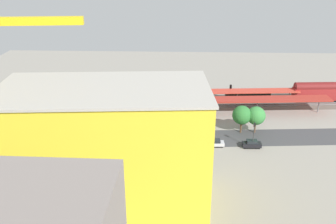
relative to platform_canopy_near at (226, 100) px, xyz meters
The scene contains 21 objects.
ground_plane 15.98m from the platform_canopy_near, 55.60° to the left, with size 172.12×172.12×0.00m, color gray.
rail_bed 12.65m from the platform_canopy_near, 43.07° to the right, with size 107.58×13.82×0.01m, color #665E54.
street_asphalt 18.63m from the platform_canopy_near, 61.31° to the left, with size 107.58×9.00×0.01m, color #424244.
track_rails 12.59m from the platform_canopy_near, 43.07° to the right, with size 107.27×15.63×0.12m.
platform_canopy_near is the anchor object (origin of this frame).
platform_canopy_far 8.75m from the platform_canopy_near, 65.48° to the right, with size 52.93×8.04×3.91m.
locomotive 14.15m from the platform_canopy_near, 127.49° to the right, with size 15.28×3.78×5.03m.
passenger_coach 31.65m from the platform_canopy_near, 159.54° to the right, with size 16.69×4.26×6.05m.
parked_car_0 20.49m from the platform_canopy_near, 101.22° to the left, with size 4.35×1.97×1.82m.
parked_car_1 20.36m from the platform_canopy_near, 76.78° to the left, with size 4.43×2.08×1.68m.
parked_car_2 23.40m from the platform_canopy_near, 56.86° to the left, with size 4.84×2.01×1.79m.
parked_car_3 28.81m from the platform_canopy_near, 42.55° to the left, with size 4.92×2.25×1.81m.
parked_car_4 34.55m from the platform_canopy_near, 34.29° to the left, with size 4.37×2.22×1.81m.
construction_building 49.39m from the platform_canopy_near, 59.54° to the left, with size 33.01×16.77×21.57m, color yellow.
construction_roof_slab 52.00m from the platform_canopy_near, 59.54° to the left, with size 33.61×17.37×0.40m, color #B7B2A8.
box_truck_0 45.06m from the platform_canopy_near, 39.38° to the left, with size 10.04×3.15×3.21m.
box_truck_1 36.28m from the platform_canopy_near, 50.24° to the left, with size 9.19×2.84×3.42m.
street_tree_0 13.29m from the platform_canopy_near, 116.90° to the left, with size 4.64×4.64×6.92m.
street_tree_1 12.17m from the platform_canopy_near, 101.89° to the left, with size 4.76×4.76×7.11m.
street_tree_2 12.64m from the platform_canopy_near, 59.98° to the left, with size 4.69×4.69×7.51m.
traffic_light 20.58m from the platform_canopy_near, 101.31° to the left, with size 0.50×0.36×6.39m.
Camera 1 is at (3.73, 82.75, 40.54)m, focal length 39.04 mm.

